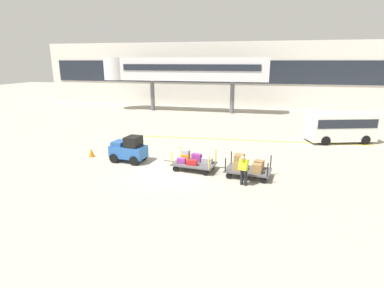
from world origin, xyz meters
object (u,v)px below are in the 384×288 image
object	(u,v)px
baggage_tug	(129,149)
baggage_cart_middle	(247,167)
safety_cone_near	(91,152)
baggage_handler	(244,169)
shuttle_van	(340,126)
baggage_cart_lead	(193,161)

from	to	relation	value
baggage_tug	baggage_cart_middle	distance (m)	7.10
safety_cone_near	baggage_handler	bearing A→B (deg)	-14.28
baggage_tug	shuttle_van	world-z (taller)	shuttle_van
baggage_cart_lead	shuttle_van	size ratio (longest dim) A/B	0.60
shuttle_van	safety_cone_near	world-z (taller)	shuttle_van
baggage_cart_lead	baggage_handler	world-z (taller)	baggage_handler
baggage_handler	safety_cone_near	distance (m)	10.00
safety_cone_near	baggage_cart_lead	bearing A→B (deg)	-6.64
shuttle_van	baggage_cart_lead	bearing A→B (deg)	-138.09
baggage_cart_middle	safety_cone_near	xyz separation A→B (m)	(-9.77, 1.24, -0.28)
baggage_cart_lead	shuttle_van	distance (m)	12.48
baggage_handler	shuttle_van	world-z (taller)	shuttle_van
baggage_cart_lead	baggage_handler	distance (m)	3.34
baggage_cart_lead	safety_cone_near	xyz separation A→B (m)	(-6.80, 0.79, -0.20)
shuttle_van	safety_cone_near	xyz separation A→B (m)	(-16.08, -7.53, -0.96)
baggage_tug	safety_cone_near	size ratio (longest dim) A/B	4.04
shuttle_van	safety_cone_near	distance (m)	17.78
baggage_handler	safety_cone_near	size ratio (longest dim) A/B	2.84
baggage_tug	baggage_cart_lead	world-z (taller)	baggage_tug
baggage_handler	safety_cone_near	bearing A→B (deg)	165.72
baggage_cart_middle	baggage_cart_lead	bearing A→B (deg)	171.37
baggage_handler	shuttle_van	distance (m)	11.87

